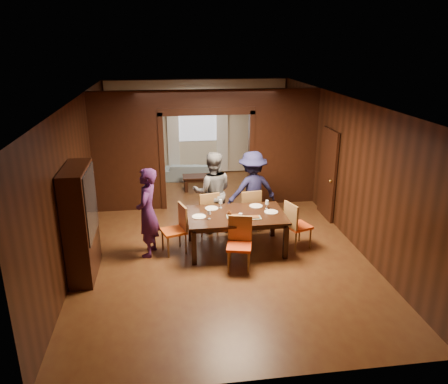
{
  "coord_description": "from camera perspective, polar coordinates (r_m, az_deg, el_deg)",
  "views": [
    {
      "loc": [
        -1.02,
        -8.75,
        4.02
      ],
      "look_at": [
        0.14,
        -0.4,
        1.05
      ],
      "focal_mm": 35.0,
      "sensor_mm": 36.0,
      "label": 1
    }
  ],
  "objects": [
    {
      "name": "chair_right",
      "position": [
        8.93,
        9.69,
        -4.21
      ],
      "size": [
        0.56,
        0.56,
        0.97
      ],
      "primitive_type": null,
      "rotation": [
        0.0,
        0.0,
        1.91
      ],
      "color": "#EE4C16",
      "rests_on": "floor"
    },
    {
      "name": "door_right",
      "position": [
        10.4,
        13.41,
        2.27
      ],
      "size": [
        0.06,
        0.9,
        2.1
      ],
      "primitive_type": "cube",
      "color": "black",
      "rests_on": "floor"
    },
    {
      "name": "ceiling",
      "position": [
        8.88,
        -1.29,
        12.15
      ],
      "size": [
        5.5,
        9.0,
        0.02
      ],
      "primitive_type": "cube",
      "color": "silver",
      "rests_on": "room_walls"
    },
    {
      "name": "platter_b",
      "position": [
        8.41,
        3.85,
        -3.32
      ],
      "size": [
        0.3,
        0.2,
        0.04
      ],
      "primitive_type": "cube",
      "color": "gray",
      "rests_on": "dining_table"
    },
    {
      "name": "plate_left",
      "position": [
        8.47,
        -3.29,
        -3.21
      ],
      "size": [
        0.27,
        0.27,
        0.01
      ],
      "primitive_type": "cylinder",
      "color": "white",
      "rests_on": "dining_table"
    },
    {
      "name": "window_far",
      "position": [
        13.43,
        -3.48,
        9.42
      ],
      "size": [
        1.2,
        0.03,
        1.3
      ],
      "primitive_type": "cube",
      "color": "silver",
      "rests_on": "back_wall"
    },
    {
      "name": "plate_far_l",
      "position": [
        8.87,
        -1.63,
        -2.14
      ],
      "size": [
        0.27,
        0.27,
        0.01
      ],
      "primitive_type": "cylinder",
      "color": "silver",
      "rests_on": "dining_table"
    },
    {
      "name": "person_grey",
      "position": [
        9.43,
        -1.5,
        -0.01
      ],
      "size": [
        0.91,
        0.74,
        1.78
      ],
      "primitive_type": "imported",
      "rotation": [
        0.0,
        0.0,
        3.06
      ],
      "color": "#57595E",
      "rests_on": "floor"
    },
    {
      "name": "wineglass_left",
      "position": [
        8.34,
        -1.97,
        -2.96
      ],
      "size": [
        0.08,
        0.08,
        0.18
      ],
      "primitive_type": null,
      "color": "silver",
      "rests_on": "dining_table"
    },
    {
      "name": "floor",
      "position": [
        9.69,
        -1.16,
        -5.12
      ],
      "size": [
        9.0,
        9.0,
        0.0
      ],
      "primitive_type": "plane",
      "color": "#542B17",
      "rests_on": "ground"
    },
    {
      "name": "dining_table",
      "position": [
        8.74,
        1.58,
        -5.22
      ],
      "size": [
        1.92,
        1.19,
        0.76
      ],
      "primitive_type": "cube",
      "color": "black",
      "rests_on": "floor"
    },
    {
      "name": "person_navy",
      "position": [
        9.61,
        3.71,
        0.24
      ],
      "size": [
        1.24,
        0.87,
        1.74
      ],
      "primitive_type": "imported",
      "rotation": [
        0.0,
        0.0,
        3.35
      ],
      "color": "#19193E",
      "rests_on": "floor"
    },
    {
      "name": "platter_a",
      "position": [
        8.45,
        1.35,
        -3.16
      ],
      "size": [
        0.3,
        0.2,
        0.04
      ],
      "primitive_type": "cube",
      "color": "gray",
      "rests_on": "dining_table"
    },
    {
      "name": "chair_near",
      "position": [
        7.99,
        2.0,
        -6.89
      ],
      "size": [
        0.53,
        0.53,
        0.97
      ],
      "primitive_type": null,
      "rotation": [
        0.0,
        0.0,
        -0.23
      ],
      "color": "#E04115",
      "rests_on": "floor"
    },
    {
      "name": "wineglass_far",
      "position": [
        8.87,
        -0.45,
        -1.54
      ],
      "size": [
        0.08,
        0.08,
        0.18
      ],
      "primitive_type": null,
      "color": "silver",
      "rests_on": "dining_table"
    },
    {
      "name": "sofa",
      "position": [
        13.18,
        -4.08,
        2.73
      ],
      "size": [
        1.77,
        0.86,
        0.5
      ],
      "primitive_type": "imported",
      "rotation": [
        0.0,
        0.0,
        3.02
      ],
      "color": "#92AFBF",
      "rests_on": "floor"
    },
    {
      "name": "curtain_left",
      "position": [
        13.44,
        -6.64,
        7.38
      ],
      "size": [
        0.35,
        0.06,
        2.4
      ],
      "primitive_type": "cube",
      "color": "white",
      "rests_on": "back_wall"
    },
    {
      "name": "chair_far_r",
      "position": [
        9.58,
        3.24,
        -2.28
      ],
      "size": [
        0.48,
        0.48,
        0.97
      ],
      "primitive_type": null,
      "rotation": [
        0.0,
        0.0,
        3.23
      ],
      "color": "orange",
      "rests_on": "floor"
    },
    {
      "name": "serving_bowl",
      "position": [
        8.67,
        2.59,
        -2.47
      ],
      "size": [
        0.28,
        0.28,
        0.07
      ],
      "primitive_type": "imported",
      "color": "black",
      "rests_on": "dining_table"
    },
    {
      "name": "chair_far_l",
      "position": [
        9.44,
        -2.27,
        -2.61
      ],
      "size": [
        0.53,
        0.53,
        0.97
      ],
      "primitive_type": null,
      "rotation": [
        0.0,
        0.0,
        3.37
      ],
      "color": "orange",
      "rests_on": "floor"
    },
    {
      "name": "room_walls",
      "position": [
        10.98,
        -2.39,
        6.14
      ],
      "size": [
        5.52,
        9.01,
        2.9
      ],
      "color": "black",
      "rests_on": "floor"
    },
    {
      "name": "plate_right",
      "position": [
        8.73,
        6.18,
        -2.59
      ],
      "size": [
        0.27,
        0.27,
        0.01
      ],
      "primitive_type": "cylinder",
      "color": "white",
      "rests_on": "dining_table"
    },
    {
      "name": "plate_near",
      "position": [
        8.28,
        1.79,
        -3.75
      ],
      "size": [
        0.27,
        0.27,
        0.01
      ],
      "primitive_type": "cylinder",
      "color": "white",
      "rests_on": "dining_table"
    },
    {
      "name": "chair_left",
      "position": [
        8.64,
        -6.6,
        -4.89
      ],
      "size": [
        0.55,
        0.55,
        0.97
      ],
      "primitive_type": null,
      "rotation": [
        0.0,
        0.0,
        -1.27
      ],
      "color": "#E75915",
      "rests_on": "floor"
    },
    {
      "name": "tumbler",
      "position": [
        8.28,
        2.17,
        -3.28
      ],
      "size": [
        0.07,
        0.07,
        0.14
      ],
      "primitive_type": "cylinder",
      "color": "white",
      "rests_on": "dining_table"
    },
    {
      "name": "hutch",
      "position": [
        8.0,
        -18.21,
        -3.81
      ],
      "size": [
        0.4,
        1.2,
        2.0
      ],
      "primitive_type": "cube",
      "color": "black",
      "rests_on": "floor"
    },
    {
      "name": "condiment_jar",
      "position": [
        8.46,
        0.71,
        -2.85
      ],
      "size": [
        0.08,
        0.08,
        0.11
      ],
      "primitive_type": null,
      "color": "#462310",
      "rests_on": "dining_table"
    },
    {
      "name": "person_purple",
      "position": [
        8.48,
        -9.96,
        -2.66
      ],
      "size": [
        0.56,
        0.72,
        1.76
      ],
      "primitive_type": "imported",
      "rotation": [
        0.0,
        0.0,
        -1.8
      ],
      "color": "#401B4F",
      "rests_on": "floor"
    },
    {
      "name": "plate_far_r",
      "position": [
        9.01,
        4.2,
        -1.82
      ],
      "size": [
        0.27,
        0.27,
        0.01
      ],
      "primitive_type": "cylinder",
      "color": "white",
      "rests_on": "dining_table"
    },
    {
      "name": "curtain_right",
      "position": [
        13.56,
        -0.24,
        7.61
      ],
      "size": [
        0.35,
        0.06,
        2.4
      ],
      "primitive_type": "cube",
      "color": "white",
      "rests_on": "back_wall"
    },
    {
      "name": "coffee_table",
      "position": [
        12.27,
        -3.51,
        1.22
      ],
      "size": [
        0.8,
        0.5,
        0.4
      ],
      "primitive_type": "cube",
      "color": "black",
      "rests_on": "floor"
    },
    {
      "name": "wineglass_right",
      "position": [
        8.87,
        5.63,
        -1.64
      ],
      "size": [
        0.08,
        0.08,
        0.18
      ],
      "primitive_type": null,
      "color": "white",
      "rests_on": "dining_table"
    }
  ]
}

